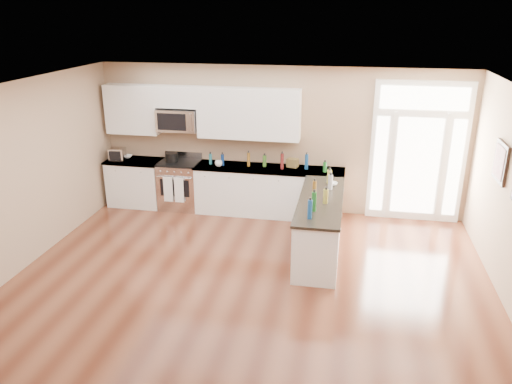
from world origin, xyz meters
TOP-DOWN VIEW (x-y plane):
  - ground at (0.00, 0.00)m, footprint 8.00×8.00m
  - room_shell at (0.00, 0.00)m, footprint 8.00×8.00m
  - back_cabinet_left at (-2.87, 3.69)m, footprint 1.10×0.66m
  - back_cabinet_right at (-0.16, 3.69)m, footprint 2.85×0.66m
  - peninsula_cabinet at (0.93, 2.24)m, footprint 0.69×2.32m
  - upper_cabinet_left at (-2.88, 3.83)m, footprint 1.04×0.33m
  - upper_cabinet_right at (-0.57, 3.83)m, footprint 1.94×0.33m
  - upper_cabinet_short at (-1.95, 3.83)m, footprint 0.82×0.33m
  - microwave at (-1.95, 3.80)m, footprint 0.78×0.41m
  - entry_door at (2.55, 3.95)m, footprint 1.70×0.10m
  - wall_art_near at (3.47, 2.20)m, footprint 0.05×0.58m
  - kitchen_range at (-1.94, 3.69)m, footprint 0.77×0.69m
  - stockpot at (-2.09, 3.70)m, footprint 0.29×0.29m
  - toaster_oven at (-3.17, 3.60)m, footprint 0.31×0.25m
  - cardboard_box at (0.28, 3.82)m, footprint 0.23×0.19m
  - bowl_left at (-3.08, 3.80)m, footprint 0.22×0.22m
  - bowl_peninsula at (1.08, 2.92)m, footprint 0.20×0.20m
  - cup_counter at (-1.11, 3.59)m, footprint 0.17×0.17m
  - counter_bottles at (0.47, 2.85)m, footprint 2.41×2.42m

SIDE VIEW (x-z plane):
  - ground at x=0.00m, z-range 0.00..0.00m
  - peninsula_cabinet at x=0.93m, z-range -0.04..0.90m
  - back_cabinet_right at x=-0.16m, z-range -0.03..0.91m
  - back_cabinet_left at x=-2.87m, z-range -0.03..0.91m
  - kitchen_range at x=-1.94m, z-range -0.06..1.02m
  - bowl_peninsula at x=1.08m, z-range 0.94..0.99m
  - bowl_left at x=-3.08m, z-range 0.94..0.99m
  - cup_counter at x=-1.11m, z-range 0.94..1.05m
  - cardboard_box at x=0.28m, z-range 0.94..1.10m
  - stockpot at x=-2.09m, z-range 0.95..1.14m
  - toaster_oven at x=-3.17m, z-range 0.94..1.19m
  - counter_bottles at x=0.47m, z-range 0.92..1.21m
  - entry_door at x=2.55m, z-range 0.00..2.60m
  - wall_art_near at x=3.47m, z-range 1.41..1.99m
  - room_shell at x=0.00m, z-range -2.29..5.71m
  - microwave at x=-1.95m, z-range 1.55..1.97m
  - upper_cabinet_left at x=-2.88m, z-range 1.45..2.40m
  - upper_cabinet_right at x=-0.57m, z-range 1.45..2.40m
  - upper_cabinet_short at x=-1.95m, z-range 2.00..2.40m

